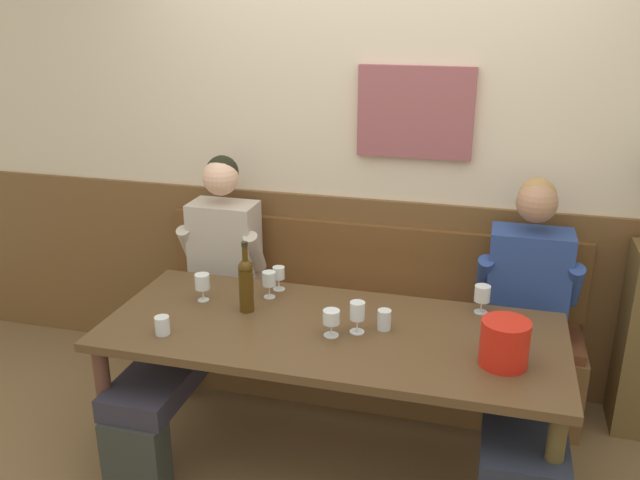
{
  "coord_description": "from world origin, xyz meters",
  "views": [
    {
      "loc": [
        0.65,
        -2.45,
        2.12
      ],
      "look_at": [
        -0.13,
        0.45,
        1.03
      ],
      "focal_mm": 37.48,
      "sensor_mm": 36.0,
      "label": 1
    }
  ],
  "objects_px": {
    "water_tumbler_right": "(384,320)",
    "dining_table": "(331,343)",
    "wine_glass_near_bucket": "(482,294)",
    "person_center_left_seat": "(526,337)",
    "wine_glass_left_end": "(269,280)",
    "wine_glass_mid_left": "(357,313)",
    "person_center_right_seat": "(202,297)",
    "wine_glass_by_bottle": "(331,319)",
    "wall_bench": "(360,345)",
    "ice_bucket": "(505,343)",
    "wine_glass_center_front": "(279,274)",
    "water_tumbler_center": "(162,325)",
    "wine_glass_center_rear": "(202,283)",
    "wine_bottle_amber_mid": "(246,283)"
  },
  "relations": [
    {
      "from": "water_tumbler_right",
      "to": "dining_table",
      "type": "bearing_deg",
      "value": -167.63
    },
    {
      "from": "wine_glass_near_bucket",
      "to": "person_center_left_seat",
      "type": "bearing_deg",
      "value": -3.01
    },
    {
      "from": "wine_glass_left_end",
      "to": "water_tumbler_right",
      "type": "distance_m",
      "value": 0.63
    },
    {
      "from": "wine_glass_mid_left",
      "to": "person_center_left_seat",
      "type": "bearing_deg",
      "value": 24.39
    },
    {
      "from": "person_center_right_seat",
      "to": "wine_glass_by_bottle",
      "type": "distance_m",
      "value": 0.91
    },
    {
      "from": "wall_bench",
      "to": "wine_glass_mid_left",
      "type": "relative_size",
      "value": 16.23
    },
    {
      "from": "water_tumbler_right",
      "to": "wine_glass_mid_left",
      "type": "bearing_deg",
      "value": -151.86
    },
    {
      "from": "ice_bucket",
      "to": "wine_glass_left_end",
      "type": "xyz_separation_m",
      "value": [
        -1.12,
        0.36,
        -0.0
      ]
    },
    {
      "from": "wall_bench",
      "to": "wine_glass_center_front",
      "type": "bearing_deg",
      "value": -136.8
    },
    {
      "from": "wall_bench",
      "to": "wine_glass_by_bottle",
      "type": "bearing_deg",
      "value": -88.62
    },
    {
      "from": "person_center_right_seat",
      "to": "water_tumbler_center",
      "type": "bearing_deg",
      "value": -81.71
    },
    {
      "from": "wine_glass_mid_left",
      "to": "wine_glass_center_rear",
      "type": "distance_m",
      "value": 0.81
    },
    {
      "from": "water_tumbler_center",
      "to": "person_center_left_seat",
      "type": "bearing_deg",
      "value": 20.19
    },
    {
      "from": "ice_bucket",
      "to": "person_center_right_seat",
      "type": "bearing_deg",
      "value": 163.53
    },
    {
      "from": "dining_table",
      "to": "wine_glass_center_front",
      "type": "bearing_deg",
      "value": 136.59
    },
    {
      "from": "ice_bucket",
      "to": "wine_bottle_amber_mid",
      "type": "distance_m",
      "value": 1.19
    },
    {
      "from": "ice_bucket",
      "to": "wine_glass_by_bottle",
      "type": "relative_size",
      "value": 1.62
    },
    {
      "from": "wine_glass_by_bottle",
      "to": "water_tumbler_right",
      "type": "bearing_deg",
      "value": 29.42
    },
    {
      "from": "wall_bench",
      "to": "water_tumbler_center",
      "type": "relative_size",
      "value": 28.58
    },
    {
      "from": "wine_glass_center_rear",
      "to": "water_tumbler_center",
      "type": "relative_size",
      "value": 1.66
    },
    {
      "from": "wine_glass_near_bucket",
      "to": "wine_glass_center_front",
      "type": "distance_m",
      "value": 1.0
    },
    {
      "from": "wine_glass_mid_left",
      "to": "wine_glass_near_bucket",
      "type": "bearing_deg",
      "value": 33.52
    },
    {
      "from": "wine_bottle_amber_mid",
      "to": "wine_glass_center_rear",
      "type": "xyz_separation_m",
      "value": [
        -0.25,
        0.05,
        -0.05
      ]
    },
    {
      "from": "person_center_left_seat",
      "to": "ice_bucket",
      "type": "relative_size",
      "value": 6.7
    },
    {
      "from": "ice_bucket",
      "to": "wine_glass_mid_left",
      "type": "distance_m",
      "value": 0.64
    },
    {
      "from": "wine_bottle_amber_mid",
      "to": "person_center_left_seat",
      "type": "bearing_deg",
      "value": 11.26
    },
    {
      "from": "wine_glass_near_bucket",
      "to": "water_tumbler_center",
      "type": "height_order",
      "value": "wine_glass_near_bucket"
    },
    {
      "from": "dining_table",
      "to": "wine_glass_left_end",
      "type": "bearing_deg",
      "value": 147.58
    },
    {
      "from": "dining_table",
      "to": "wine_glass_mid_left",
      "type": "distance_m",
      "value": 0.21
    },
    {
      "from": "wine_glass_left_end",
      "to": "wine_glass_center_front",
      "type": "distance_m",
      "value": 0.1
    },
    {
      "from": "wine_glass_left_end",
      "to": "wine_glass_mid_left",
      "type": "xyz_separation_m",
      "value": [
        0.49,
        -0.25,
        0.0
      ]
    },
    {
      "from": "dining_table",
      "to": "person_center_left_seat",
      "type": "height_order",
      "value": "person_center_left_seat"
    },
    {
      "from": "water_tumbler_right",
      "to": "wine_glass_center_front",
      "type": "bearing_deg",
      "value": 153.88
    },
    {
      "from": "ice_bucket",
      "to": "wine_glass_center_rear",
      "type": "xyz_separation_m",
      "value": [
        -1.42,
        0.24,
        -0.0
      ]
    },
    {
      "from": "person_center_left_seat",
      "to": "wine_glass_center_rear",
      "type": "height_order",
      "value": "person_center_left_seat"
    },
    {
      "from": "wine_glass_near_bucket",
      "to": "wine_glass_mid_left",
      "type": "relative_size",
      "value": 0.93
    },
    {
      "from": "wine_glass_left_end",
      "to": "water_tumbler_center",
      "type": "relative_size",
      "value": 1.63
    },
    {
      "from": "wall_bench",
      "to": "wine_glass_center_rear",
      "type": "xyz_separation_m",
      "value": [
        -0.68,
        -0.56,
        0.54
      ]
    },
    {
      "from": "person_center_left_seat",
      "to": "wine_glass_center_rear",
      "type": "xyz_separation_m",
      "value": [
        -1.53,
        -0.21,
        0.19
      ]
    },
    {
      "from": "person_center_right_seat",
      "to": "wine_glass_left_end",
      "type": "bearing_deg",
      "value": -12.5
    },
    {
      "from": "wine_bottle_amber_mid",
      "to": "wine_glass_center_rear",
      "type": "relative_size",
      "value": 2.52
    },
    {
      "from": "person_center_right_seat",
      "to": "water_tumbler_right",
      "type": "relative_size",
      "value": 14.32
    },
    {
      "from": "ice_bucket",
      "to": "wine_glass_by_bottle",
      "type": "height_order",
      "value": "ice_bucket"
    },
    {
      "from": "wall_bench",
      "to": "wine_glass_by_bottle",
      "type": "distance_m",
      "value": 0.92
    },
    {
      "from": "wine_glass_center_front",
      "to": "wine_glass_center_rear",
      "type": "bearing_deg",
      "value": -145.15
    },
    {
      "from": "person_center_right_seat",
      "to": "water_tumbler_right",
      "type": "height_order",
      "value": "person_center_right_seat"
    },
    {
      "from": "wall_bench",
      "to": "wine_glass_left_end",
      "type": "relative_size",
      "value": 17.51
    },
    {
      "from": "wall_bench",
      "to": "person_center_left_seat",
      "type": "xyz_separation_m",
      "value": [
        0.86,
        -0.35,
        0.35
      ]
    },
    {
      "from": "dining_table",
      "to": "person_center_left_seat",
      "type": "distance_m",
      "value": 0.92
    },
    {
      "from": "wine_glass_center_front",
      "to": "water_tumbler_center",
      "type": "bearing_deg",
      "value": -120.28
    }
  ]
}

